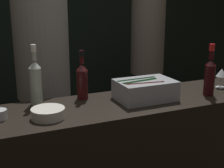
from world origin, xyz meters
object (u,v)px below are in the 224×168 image
at_px(ice_bin_with_bottles, 144,89).
at_px(red_wine_bottle_tall, 210,74).
at_px(person_in_hoodie, 43,76).
at_px(red_wine_bottle_black_foil, 82,79).
at_px(person_blond_tee, 147,56).
at_px(white_wine_bottle, 36,81).
at_px(bowl_white, 48,113).
at_px(wine_glass, 222,73).

distance_m(ice_bin_with_bottles, red_wine_bottle_tall, 0.47).
bearing_deg(red_wine_bottle_tall, person_in_hoodie, 140.08).
bearing_deg(ice_bin_with_bottles, red_wine_bottle_black_foil, 153.70).
xyz_separation_m(ice_bin_with_bottles, person_in_hoodie, (-0.51, 0.71, -0.02)).
bearing_deg(ice_bin_with_bottles, person_blond_tee, 59.24).
bearing_deg(person_blond_tee, white_wine_bottle, 116.39).
bearing_deg(bowl_white, ice_bin_with_bottles, 6.96).
bearing_deg(red_wine_bottle_tall, person_blond_tee, 80.65).
relative_size(wine_glass, white_wine_bottle, 0.38).
bearing_deg(white_wine_bottle, person_blond_tee, 34.86).
relative_size(ice_bin_with_bottles, white_wine_bottle, 0.99).
height_order(bowl_white, red_wine_bottle_tall, red_wine_bottle_tall).
distance_m(wine_glass, red_wine_bottle_tall, 0.24).
relative_size(wine_glass, red_wine_bottle_black_foil, 0.44).
xyz_separation_m(red_wine_bottle_tall, person_blond_tee, (0.19, 1.18, -0.08)).
relative_size(bowl_white, white_wine_bottle, 0.50).
xyz_separation_m(bowl_white, wine_glass, (1.30, 0.10, 0.08)).
height_order(red_wine_bottle_black_foil, red_wine_bottle_tall, red_wine_bottle_tall).
bearing_deg(ice_bin_with_bottles, wine_glass, 2.15).
height_order(bowl_white, white_wine_bottle, white_wine_bottle).
height_order(ice_bin_with_bottles, person_blond_tee, person_blond_tee).
bearing_deg(white_wine_bottle, ice_bin_with_bottles, -15.35).
distance_m(red_wine_bottle_black_foil, red_wine_bottle_tall, 0.85).
xyz_separation_m(bowl_white, person_blond_tee, (1.29, 1.17, 0.04)).
xyz_separation_m(red_wine_bottle_black_foil, white_wine_bottle, (-0.30, 0.00, 0.02)).
height_order(wine_glass, person_in_hoodie, person_in_hoodie).
distance_m(ice_bin_with_bottles, wine_glass, 0.66).
relative_size(white_wine_bottle, person_in_hoodie, 0.21).
distance_m(ice_bin_with_bottles, bowl_white, 0.65).
relative_size(ice_bin_with_bottles, red_wine_bottle_black_foil, 1.15).
bearing_deg(person_blond_tee, red_wine_bottle_black_foil, 123.68).
relative_size(red_wine_bottle_tall, person_blond_tee, 0.19).
xyz_separation_m(wine_glass, person_blond_tee, (-0.02, 1.06, -0.04)).
height_order(bowl_white, wine_glass, wine_glass).
xyz_separation_m(bowl_white, person_in_hoodie, (0.14, 0.79, 0.02)).
bearing_deg(person_in_hoodie, red_wine_bottle_tall, -41.94).
height_order(ice_bin_with_bottles, bowl_white, ice_bin_with_bottles).
relative_size(person_in_hoodie, person_blond_tee, 1.00).
bearing_deg(red_wine_bottle_black_foil, person_blond_tee, 42.15).
bearing_deg(white_wine_bottle, red_wine_bottle_tall, -13.59).
bearing_deg(white_wine_bottle, wine_glass, -6.71).
distance_m(red_wine_bottle_black_foil, person_in_hoodie, 0.56).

